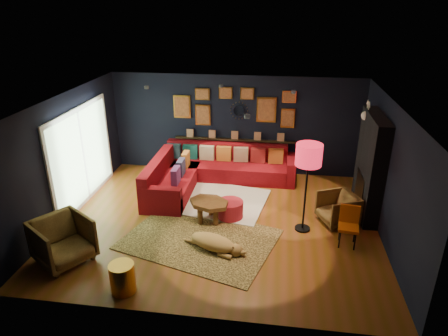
# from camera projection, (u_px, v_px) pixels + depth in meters

# --- Properties ---
(floor) EXTENTS (6.50, 6.50, 0.00)m
(floor) POSITION_uv_depth(u_px,v_px,m) (220.00, 222.00, 8.47)
(floor) COLOR brown
(floor) RESTS_ON ground
(room_walls) EXTENTS (6.50, 6.50, 6.50)m
(room_walls) POSITION_uv_depth(u_px,v_px,m) (219.00, 152.00, 7.84)
(room_walls) COLOR black
(room_walls) RESTS_ON ground
(sectional) EXTENTS (3.41, 2.69, 0.86)m
(sectional) POSITION_uv_depth(u_px,v_px,m) (206.00, 172.00, 10.06)
(sectional) COLOR maroon
(sectional) RESTS_ON ground
(ledge) EXTENTS (3.20, 0.12, 0.04)m
(ledge) POSITION_uv_depth(u_px,v_px,m) (235.00, 140.00, 10.54)
(ledge) COLOR black
(ledge) RESTS_ON room_walls
(gallery_wall) EXTENTS (3.15, 0.04, 1.02)m
(gallery_wall) POSITION_uv_depth(u_px,v_px,m) (235.00, 106.00, 10.23)
(gallery_wall) COLOR gold
(gallery_wall) RESTS_ON room_walls
(sunburst_mirror) EXTENTS (0.47, 0.16, 0.47)m
(sunburst_mirror) POSITION_uv_depth(u_px,v_px,m) (239.00, 111.00, 10.26)
(sunburst_mirror) COLOR silver
(sunburst_mirror) RESTS_ON room_walls
(fireplace) EXTENTS (0.31, 1.60, 2.20)m
(fireplace) POSITION_uv_depth(u_px,v_px,m) (369.00, 169.00, 8.48)
(fireplace) COLOR black
(fireplace) RESTS_ON ground
(deer_head) EXTENTS (0.50, 0.28, 0.45)m
(deer_head) POSITION_uv_depth(u_px,v_px,m) (374.00, 116.00, 8.52)
(deer_head) COLOR white
(deer_head) RESTS_ON fireplace
(sliding_door) EXTENTS (0.06, 2.80, 2.20)m
(sliding_door) POSITION_uv_depth(u_px,v_px,m) (83.00, 156.00, 8.99)
(sliding_door) COLOR white
(sliding_door) RESTS_ON ground
(ceiling_spots) EXTENTS (3.30, 2.50, 0.06)m
(ceiling_spots) POSITION_uv_depth(u_px,v_px,m) (225.00, 94.00, 8.18)
(ceiling_spots) COLOR black
(ceiling_spots) RESTS_ON room_walls
(shag_rug) EXTENTS (2.70, 2.16, 0.03)m
(shag_rug) POSITION_uv_depth(u_px,v_px,m) (212.00, 200.00, 9.35)
(shag_rug) COLOR silver
(shag_rug) RESTS_ON ground
(leopard_rug) EXTENTS (3.28, 2.74, 0.02)m
(leopard_rug) POSITION_uv_depth(u_px,v_px,m) (200.00, 239.00, 7.85)
(leopard_rug) COLOR tan
(leopard_rug) RESTS_ON ground
(coffee_table) EXTENTS (1.06, 0.93, 0.44)m
(coffee_table) POSITION_uv_depth(u_px,v_px,m) (209.00, 205.00, 8.35)
(coffee_table) COLOR brown
(coffee_table) RESTS_ON shag_rug
(pouf) EXTENTS (0.56, 0.56, 0.36)m
(pouf) POSITION_uv_depth(u_px,v_px,m) (230.00, 209.00, 8.54)
(pouf) COLOR maroon
(pouf) RESTS_ON shag_rug
(armchair_left) EXTENTS (1.18, 1.20, 0.91)m
(armchair_left) POSITION_uv_depth(u_px,v_px,m) (63.00, 239.00, 7.06)
(armchair_left) COLOR #B2853C
(armchair_left) RESTS_ON ground
(armchair_right) EXTENTS (0.88, 0.90, 0.72)m
(armchair_right) POSITION_uv_depth(u_px,v_px,m) (338.00, 207.00, 8.32)
(armchair_right) COLOR #B2853C
(armchair_right) RESTS_ON ground
(gold_stool) EXTENTS (0.41, 0.41, 0.51)m
(gold_stool) POSITION_uv_depth(u_px,v_px,m) (122.00, 278.00, 6.39)
(gold_stool) COLOR gold
(gold_stool) RESTS_ON ground
(orange_chair) EXTENTS (0.41, 0.41, 0.79)m
(orange_chair) POSITION_uv_depth(u_px,v_px,m) (349.00, 222.00, 7.56)
(orange_chair) COLOR black
(orange_chair) RESTS_ON ground
(floor_lamp) EXTENTS (0.51, 0.51, 1.85)m
(floor_lamp) POSITION_uv_depth(u_px,v_px,m) (309.00, 158.00, 7.58)
(floor_lamp) COLOR black
(floor_lamp) RESTS_ON ground
(dog) EXTENTS (1.41, 1.03, 0.40)m
(dog) POSITION_uv_depth(u_px,v_px,m) (213.00, 240.00, 7.46)
(dog) COLOR #AF8348
(dog) RESTS_ON leopard_rug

